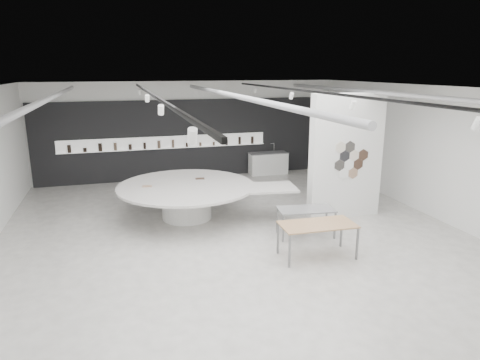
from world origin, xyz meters
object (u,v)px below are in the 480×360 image
object	(u,v)px
display_island	(189,196)
kitchen_counter	(268,163)
sample_table_wood	(318,226)
partition_column	(346,157)
sample_table_stone	(306,211)

from	to	relation	value
display_island	kitchen_counter	world-z (taller)	kitchen_counter
display_island	sample_table_wood	bearing A→B (deg)	-48.21
partition_column	sample_table_wood	world-z (taller)	partition_column
partition_column	sample_table_wood	xyz separation A→B (m)	(-2.03, -2.41, -1.05)
sample_table_wood	sample_table_stone	bearing A→B (deg)	76.93
kitchen_counter	display_island	bearing A→B (deg)	-131.94
display_island	sample_table_stone	size ratio (longest dim) A/B	3.46
display_island	sample_table_stone	bearing A→B (deg)	-32.32
sample_table_wood	display_island	bearing A→B (deg)	124.42
sample_table_stone	display_island	bearing A→B (deg)	140.31
display_island	sample_table_stone	xyz separation A→B (m)	(2.68, -2.22, 0.02)
display_island	sample_table_wood	size ratio (longest dim) A/B	3.01
display_island	sample_table_wood	world-z (taller)	display_island
sample_table_stone	kitchen_counter	distance (m)	6.84
partition_column	sample_table_stone	xyz separation A→B (m)	(-1.74, -1.15, -1.12)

